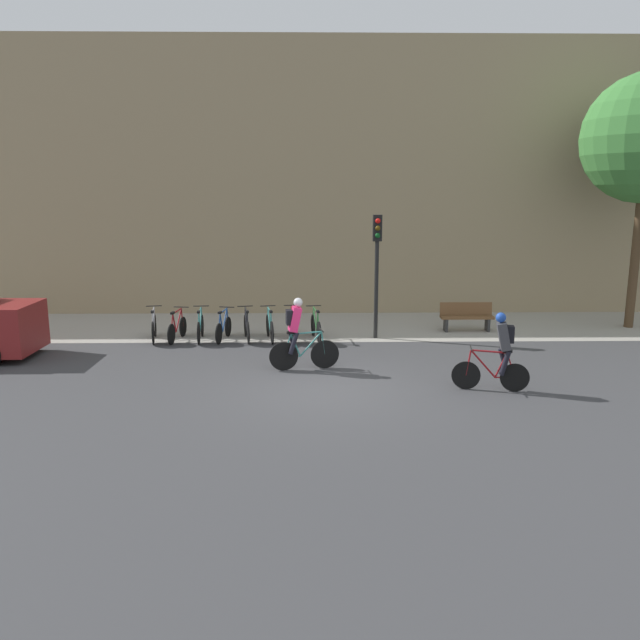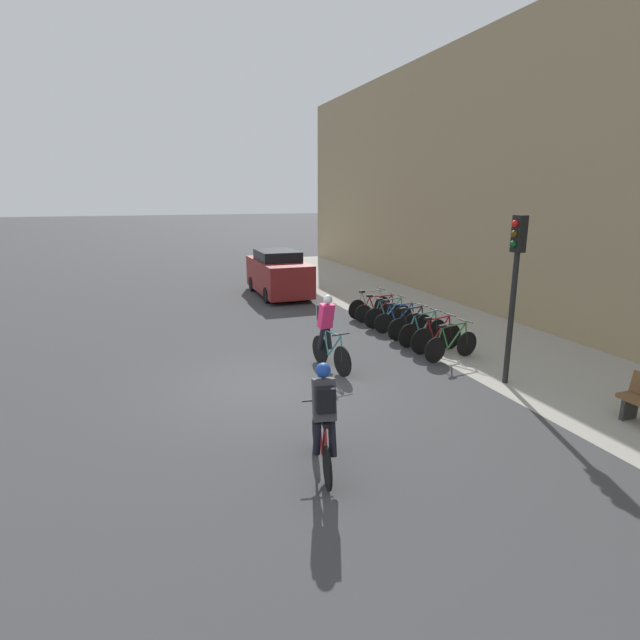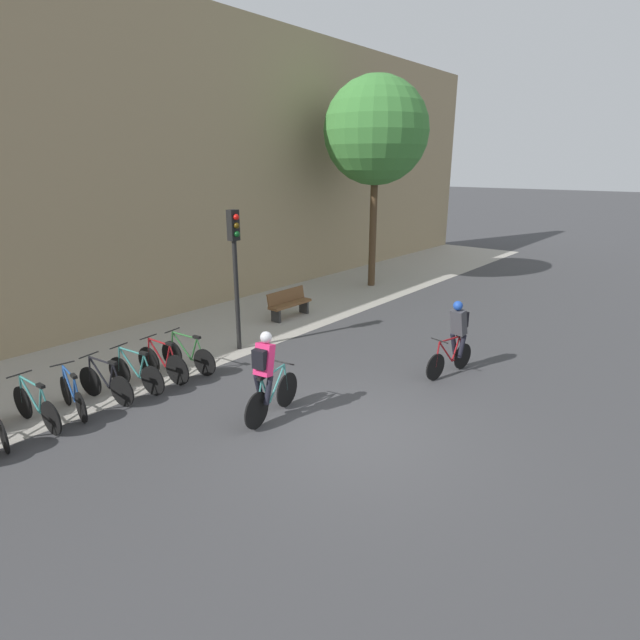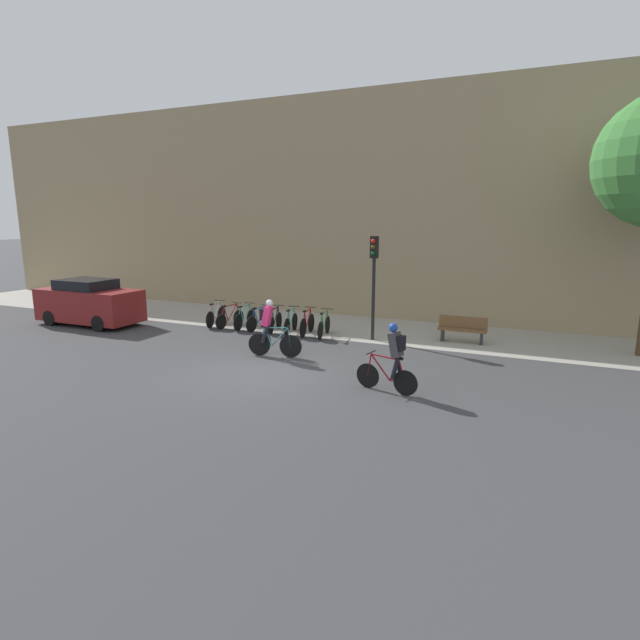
{
  "view_description": "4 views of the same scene",
  "coord_description": "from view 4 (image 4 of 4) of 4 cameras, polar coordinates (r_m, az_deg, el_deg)",
  "views": [
    {
      "loc": [
        -0.38,
        -13.17,
        4.29
      ],
      "look_at": [
        -0.1,
        2.71,
        1.03
      ],
      "focal_mm": 35.0,
      "sensor_mm": 36.0,
      "label": 1
    },
    {
      "loc": [
        10.01,
        -2.4,
        4.06
      ],
      "look_at": [
        -0.41,
        1.37,
        1.27
      ],
      "focal_mm": 28.0,
      "sensor_mm": 36.0,
      "label": 2
    },
    {
      "loc": [
        -6.69,
        -4.62,
        4.72
      ],
      "look_at": [
        1.05,
        1.76,
        1.59
      ],
      "focal_mm": 28.0,
      "sensor_mm": 36.0,
      "label": 3
    },
    {
      "loc": [
        6.88,
        -11.55,
        4.2
      ],
      "look_at": [
        0.87,
        2.05,
        1.21
      ],
      "focal_mm": 28.0,
      "sensor_mm": 36.0,
      "label": 4
    }
  ],
  "objects": [
    {
      "name": "parked_bike_4",
      "position": [
        19.11,
        -5.17,
        -0.15
      ],
      "size": [
        0.47,
        1.61,
        0.96
      ],
      "color": "black",
      "rests_on": "ground"
    },
    {
      "name": "traffic_light_pole",
      "position": [
        17.46,
        6.16,
        5.83
      ],
      "size": [
        0.26,
        0.3,
        3.66
      ],
      "color": "black",
      "rests_on": "ground"
    },
    {
      "name": "parked_bike_2",
      "position": [
        19.8,
        -8.62,
        0.17
      ],
      "size": [
        0.46,
        1.72,
        0.96
      ],
      "color": "black",
      "rests_on": "ground"
    },
    {
      "name": "cyclist_pink",
      "position": [
        15.55,
        -5.79,
        -0.76
      ],
      "size": [
        1.72,
        0.54,
        1.8
      ],
      "color": "black",
      "rests_on": "ground"
    },
    {
      "name": "parked_bike_6",
      "position": [
        18.5,
        -1.47,
        -0.44
      ],
      "size": [
        0.46,
        1.65,
        0.99
      ],
      "color": "black",
      "rests_on": "ground"
    },
    {
      "name": "ground",
      "position": [
        14.09,
        -6.66,
        -6.04
      ],
      "size": [
        200.0,
        200.0,
        0.0
      ],
      "primitive_type": "plane",
      "color": "#3D3D3F"
    },
    {
      "name": "building_facade",
      "position": [
        21.97,
        5.72,
        12.76
      ],
      "size": [
        44.0,
        0.6,
        9.5
      ],
      "primitive_type": "cube",
      "color": "#9E8966",
      "rests_on": "ground"
    },
    {
      "name": "parked_car",
      "position": [
        22.29,
        -24.85,
        1.8
      ],
      "size": [
        4.3,
        1.84,
        1.85
      ],
      "color": "maroon",
      "rests_on": "ground"
    },
    {
      "name": "parked_bike_3",
      "position": [
        19.45,
        -6.93,
        -0.04
      ],
      "size": [
        0.46,
        1.56,
        0.94
      ],
      "color": "black",
      "rests_on": "ground"
    },
    {
      "name": "cyclist_grey",
      "position": [
        12.31,
        8.37,
        -4.06
      ],
      "size": [
        1.65,
        0.55,
        1.76
      ],
      "color": "black",
      "rests_on": "ground"
    },
    {
      "name": "parked_bike_7",
      "position": [
        18.22,
        0.47,
        -0.67
      ],
      "size": [
        0.46,
        1.7,
        0.96
      ],
      "color": "black",
      "rests_on": "ground"
    },
    {
      "name": "parked_bike_0",
      "position": [
        20.55,
        -11.83,
        0.48
      ],
      "size": [
        0.48,
        1.71,
        0.97
      ],
      "color": "black",
      "rests_on": "ground"
    },
    {
      "name": "bench",
      "position": [
        18.05,
        15.95,
        -0.99
      ],
      "size": [
        1.65,
        0.44,
        0.89
      ],
      "color": "brown",
      "rests_on": "ground"
    },
    {
      "name": "parked_bike_5",
      "position": [
        18.79,
        -3.35,
        -0.31
      ],
      "size": [
        0.47,
        1.68,
        0.97
      ],
      "color": "black",
      "rests_on": "ground"
    },
    {
      "name": "kerb_strip",
      "position": [
        20.0,
        3.16,
        -0.75
      ],
      "size": [
        44.0,
        4.5,
        0.01
      ],
      "primitive_type": "cube",
      "color": "#A39E93",
      "rests_on": "ground"
    },
    {
      "name": "parked_bike_1",
      "position": [
        20.17,
        -10.26,
        0.28
      ],
      "size": [
        0.46,
        1.64,
        0.94
      ],
      "color": "black",
      "rests_on": "ground"
    }
  ]
}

